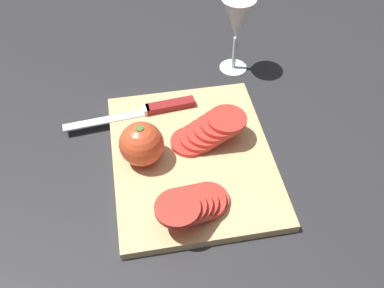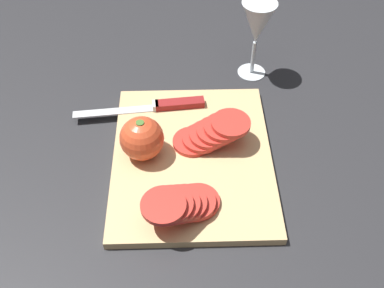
{
  "view_description": "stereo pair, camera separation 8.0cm",
  "coord_description": "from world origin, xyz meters",
  "px_view_note": "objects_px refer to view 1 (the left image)",
  "views": [
    {
      "loc": [
        -0.51,
        0.1,
        0.64
      ],
      "look_at": [
        0.03,
        0.0,
        0.05
      ],
      "focal_mm": 42.0,
      "sensor_mm": 36.0,
      "label": 1
    },
    {
      "loc": [
        -0.51,
        0.02,
        0.64
      ],
      "look_at": [
        0.03,
        0.0,
        0.05
      ],
      "focal_mm": 42.0,
      "sensor_mm": 36.0,
      "label": 2
    }
  ],
  "objects_px": {
    "whole_tomato": "(142,144)",
    "tomato_slice_stack_near": "(193,204)",
    "knife": "(158,108)",
    "wine_glass": "(237,21)",
    "tomato_slice_stack_far": "(209,131)"
  },
  "relations": [
    {
      "from": "whole_tomato",
      "to": "knife",
      "type": "height_order",
      "value": "whole_tomato"
    },
    {
      "from": "tomato_slice_stack_near",
      "to": "tomato_slice_stack_far",
      "type": "relative_size",
      "value": 0.93
    },
    {
      "from": "knife",
      "to": "tomato_slice_stack_far",
      "type": "height_order",
      "value": "tomato_slice_stack_far"
    },
    {
      "from": "tomato_slice_stack_near",
      "to": "wine_glass",
      "type": "bearing_deg",
      "value": -22.92
    },
    {
      "from": "wine_glass",
      "to": "tomato_slice_stack_near",
      "type": "xyz_separation_m",
      "value": [
        -0.38,
        0.16,
        -0.08
      ]
    },
    {
      "from": "whole_tomato",
      "to": "tomato_slice_stack_near",
      "type": "height_order",
      "value": "whole_tomato"
    },
    {
      "from": "wine_glass",
      "to": "tomato_slice_stack_far",
      "type": "relative_size",
      "value": 1.26
    },
    {
      "from": "whole_tomato",
      "to": "tomato_slice_stack_near",
      "type": "xyz_separation_m",
      "value": [
        -0.13,
        -0.07,
        -0.01
      ]
    },
    {
      "from": "tomato_slice_stack_near",
      "to": "tomato_slice_stack_far",
      "type": "distance_m",
      "value": 0.17
    },
    {
      "from": "tomato_slice_stack_near",
      "to": "knife",
      "type": "bearing_deg",
      "value": 5.74
    },
    {
      "from": "whole_tomato",
      "to": "tomato_slice_stack_far",
      "type": "height_order",
      "value": "whole_tomato"
    },
    {
      "from": "wine_glass",
      "to": "knife",
      "type": "distance_m",
      "value": 0.25
    },
    {
      "from": "wine_glass",
      "to": "tomato_slice_stack_near",
      "type": "bearing_deg",
      "value": 157.08
    },
    {
      "from": "whole_tomato",
      "to": "tomato_slice_stack_near",
      "type": "relative_size",
      "value": 0.63
    },
    {
      "from": "knife",
      "to": "wine_glass",
      "type": "bearing_deg",
      "value": -151.25
    }
  ]
}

